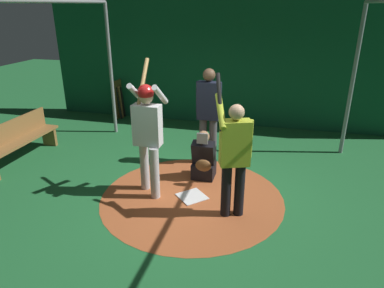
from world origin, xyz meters
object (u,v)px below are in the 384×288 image
(visitor, at_px, (234,154))
(catcher, at_px, (204,160))
(umpire, at_px, (208,111))
(bat_rack, at_px, (120,100))
(bench, at_px, (18,140))
(batter, at_px, (148,129))
(home_plate, at_px, (192,196))

(visitor, bearing_deg, catcher, -167.93)
(visitor, bearing_deg, umpire, -177.60)
(catcher, distance_m, visitor, 1.41)
(bat_rack, relative_size, bench, 0.53)
(batter, xyz_separation_m, bat_rack, (-3.81, -2.33, -0.65))
(batter, distance_m, bench, 3.15)
(home_plate, bearing_deg, batter, -88.74)
(catcher, xyz_separation_m, bat_rack, (-3.08, -3.09, 0.14))
(home_plate, distance_m, catcher, 0.80)
(batter, bearing_deg, bench, -100.73)
(visitor, xyz_separation_m, bat_rack, (-4.13, -3.76, -0.51))
(batter, relative_size, catcher, 2.37)
(home_plate, xyz_separation_m, bench, (-0.56, -3.74, 0.44))
(umpire, height_order, bench, umpire)
(home_plate, bearing_deg, catcher, 177.45)
(batter, xyz_separation_m, catcher, (-0.74, 0.75, -0.78))
(visitor, distance_m, bat_rack, 5.61)
(catcher, bearing_deg, home_plate, -2.55)
(batter, relative_size, umpire, 1.16)
(visitor, bearing_deg, bat_rack, -158.14)
(home_plate, xyz_separation_m, bat_rack, (-3.80, -3.05, 0.48))
(batter, distance_m, visitor, 1.47)
(catcher, relative_size, umpire, 0.49)
(home_plate, bearing_deg, bench, -98.46)
(bat_rack, bearing_deg, bench, -12.01)
(visitor, relative_size, bench, 1.06)
(home_plate, relative_size, bat_rack, 0.40)
(visitor, relative_size, bat_rack, 1.99)
(catcher, distance_m, bench, 3.78)
(home_plate, bearing_deg, bat_rack, -141.18)
(bench, bearing_deg, batter, 79.27)
(bat_rack, bearing_deg, catcher, 45.09)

